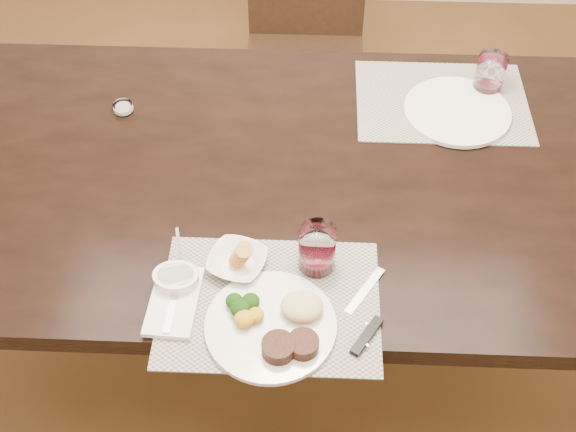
{
  "coord_description": "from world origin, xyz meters",
  "views": [
    {
      "loc": [
        0.03,
        -1.26,
        2.0
      ],
      "look_at": [
        -0.01,
        -0.21,
        0.82
      ],
      "focal_mm": 45.0,
      "sensor_mm": 36.0,
      "label": 1
    }
  ],
  "objects_px": {
    "steak_knife": "(366,325)",
    "wine_glass_near": "(317,250)",
    "dinner_plate": "(277,325)",
    "cracker_bowl": "(237,261)",
    "far_plate": "(457,111)",
    "chair_far": "(305,36)"
  },
  "relations": [
    {
      "from": "cracker_bowl",
      "to": "far_plate",
      "type": "height_order",
      "value": "cracker_bowl"
    },
    {
      "from": "chair_far",
      "to": "steak_knife",
      "type": "distance_m",
      "value": 1.41
    },
    {
      "from": "steak_knife",
      "to": "wine_glass_near",
      "type": "height_order",
      "value": "wine_glass_near"
    },
    {
      "from": "chair_far",
      "to": "steak_knife",
      "type": "relative_size",
      "value": 3.95
    },
    {
      "from": "steak_knife",
      "to": "wine_glass_near",
      "type": "distance_m",
      "value": 0.19
    },
    {
      "from": "dinner_plate",
      "to": "far_plate",
      "type": "xyz_separation_m",
      "value": [
        0.44,
        0.69,
        -0.01
      ]
    },
    {
      "from": "dinner_plate",
      "to": "far_plate",
      "type": "height_order",
      "value": "dinner_plate"
    },
    {
      "from": "steak_knife",
      "to": "cracker_bowl",
      "type": "bearing_deg",
      "value": -175.14
    },
    {
      "from": "dinner_plate",
      "to": "cracker_bowl",
      "type": "distance_m",
      "value": 0.18
    },
    {
      "from": "steak_knife",
      "to": "chair_far",
      "type": "bearing_deg",
      "value": 128.74
    },
    {
      "from": "wine_glass_near",
      "to": "far_plate",
      "type": "distance_m",
      "value": 0.64
    },
    {
      "from": "dinner_plate",
      "to": "steak_knife",
      "type": "distance_m",
      "value": 0.18
    },
    {
      "from": "chair_far",
      "to": "steak_knife",
      "type": "height_order",
      "value": "chair_far"
    },
    {
      "from": "chair_far",
      "to": "far_plate",
      "type": "relative_size",
      "value": 3.19
    },
    {
      "from": "chair_far",
      "to": "wine_glass_near",
      "type": "bearing_deg",
      "value": -87.62
    },
    {
      "from": "chair_far",
      "to": "dinner_plate",
      "type": "xyz_separation_m",
      "value": [
        -0.03,
        -1.39,
        0.27
      ]
    },
    {
      "from": "chair_far",
      "to": "steak_knife",
      "type": "bearing_deg",
      "value": -83.6
    },
    {
      "from": "far_plate",
      "to": "wine_glass_near",
      "type": "bearing_deg",
      "value": -124.9
    },
    {
      "from": "chair_far",
      "to": "dinner_plate",
      "type": "relative_size",
      "value": 3.34
    },
    {
      "from": "wine_glass_near",
      "to": "steak_knife",
      "type": "bearing_deg",
      "value": -56.11
    },
    {
      "from": "dinner_plate",
      "to": "wine_glass_near",
      "type": "bearing_deg",
      "value": 82.09
    },
    {
      "from": "chair_far",
      "to": "cracker_bowl",
      "type": "bearing_deg",
      "value": -95.6
    }
  ]
}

